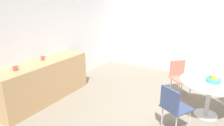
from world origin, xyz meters
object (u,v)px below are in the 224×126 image
Objects in this scene: chair_navy at (173,104)px; mug_white at (43,58)px; mug_green at (15,68)px; chair_coral at (179,74)px; fruit_bowl at (213,80)px; round_table at (210,88)px.

mug_white is (-0.20, 2.87, 0.43)m from chair_navy.
chair_coral is at bearing -45.77° from mug_green.
chair_navy is at bearing 149.06° from fruit_bowl.
chair_navy is 2.91m from mug_white.
chair_coral is 3.55m from mug_green.
chair_coral is (0.66, 0.71, -0.07)m from round_table.
round_table is 8.61× the size of mug_green.
mug_green is (-1.78, 3.27, 0.17)m from fruit_bowl.
fruit_bowl reaches higher than round_table.
round_table is at bearing -132.90° from chair_coral.
chair_navy is at bearing 151.11° from round_table.
mug_white reaches higher than fruit_bowl.
mug_white is at bearing 107.07° from fruit_bowl.
mug_white reaches higher than chair_coral.
fruit_bowl is (0.84, -0.50, 0.25)m from chair_navy.
mug_green reaches higher than fruit_bowl.
round_table is at bearing 69.81° from fruit_bowl.
mug_white is (-1.71, 2.63, 0.43)m from chair_coral.
mug_green reaches higher than chair_coral.
chair_navy is 2.95m from mug_green.
fruit_bowl is 3.73m from mug_green.
chair_coral reaches higher than round_table.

